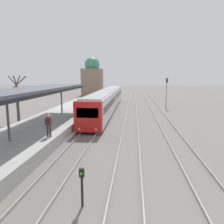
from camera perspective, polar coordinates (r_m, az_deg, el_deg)
platform_canopy at (r=15.82m, az=-25.83°, el=4.49°), size 4.00×27.27×3.37m
person_on_platform at (r=16.23m, az=-16.30°, el=-2.93°), size 0.40×0.40×1.66m
train_near at (r=33.72m, az=-1.23°, el=3.40°), size 2.55×29.28×3.16m
signal_post_near at (r=9.26m, az=-7.87°, el=-17.89°), size 0.20×0.21×1.64m
signal_mast_far at (r=36.83m, az=14.06°, el=5.73°), size 0.28×0.29×4.92m
distant_domed_building at (r=61.22m, az=-5.17°, el=8.91°), size 5.30×5.30×10.41m
bare_tree_background at (r=27.31m, az=-23.47°, el=2.77°), size 2.45×1.54×5.35m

